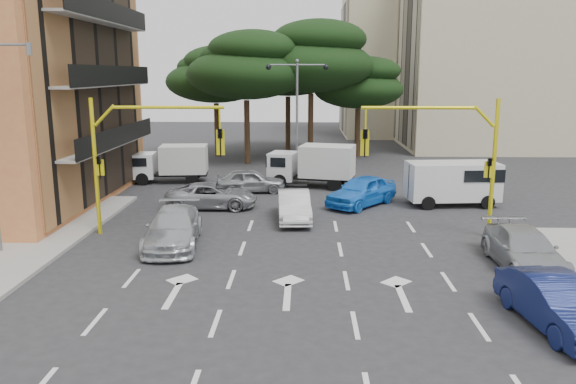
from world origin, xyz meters
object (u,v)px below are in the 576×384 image
at_px(car_silver_parked, 524,250).
at_px(box_truck_b, 312,166).
at_px(van_white, 452,183).
at_px(box_truck_a, 170,164).
at_px(car_silver_cross_a, 212,196).
at_px(car_navy_parked, 556,303).
at_px(signal_mast_left, 135,147).
at_px(signal_mast_right, 452,149).
at_px(car_silver_wagon, 173,228).
at_px(street_lamp_center, 297,97).
at_px(car_white_hatch, 294,206).
at_px(car_silver_cross_b, 250,181).
at_px(car_blue_compact, 362,191).

xyz_separation_m(car_silver_parked, box_truck_b, (-7.56, 14.97, 0.60)).
xyz_separation_m(van_white, box_truck_a, (-16.73, 5.97, 0.02)).
relative_size(car_silver_cross_a, car_navy_parked, 1.08).
xyz_separation_m(signal_mast_left, box_truck_b, (7.80, 10.90, -2.56)).
height_order(signal_mast_right, car_silver_wagon, signal_mast_right).
bearing_deg(signal_mast_left, street_lamp_center, 64.09).
bearing_deg(box_truck_a, car_silver_parked, -138.76).
bearing_deg(car_white_hatch, car_silver_cross_b, 109.01).
relative_size(car_silver_cross_b, van_white, 0.86).
xyz_separation_m(car_silver_wagon, car_silver_cross_b, (2.18, 10.67, -0.05)).
distance_m(signal_mast_right, street_lamp_center, 15.65).
height_order(car_silver_parked, box_truck_a, box_truck_a).
relative_size(signal_mast_left, box_truck_a, 1.21).
distance_m(car_white_hatch, car_silver_wagon, 6.46).
distance_m(street_lamp_center, van_white, 12.39).
xyz_separation_m(signal_mast_right, car_silver_wagon, (-11.70, -1.63, -3.13)).
bearing_deg(signal_mast_left, car_navy_parked, -31.82).
xyz_separation_m(car_silver_wagon, box_truck_a, (-3.34, 13.64, 0.46)).
relative_size(signal_mast_left, car_silver_cross_b, 1.45).
relative_size(signal_mast_right, box_truck_a, 1.21).
bearing_deg(car_silver_parked, car_silver_cross_a, 144.88).
distance_m(car_blue_compact, box_truck_b, 5.76).
distance_m(signal_mast_right, car_blue_compact, 7.30).
xyz_separation_m(car_white_hatch, car_blue_compact, (3.58, 3.24, 0.09)).
distance_m(car_silver_cross_b, car_navy_parked, 20.72).
relative_size(car_silver_wagon, car_silver_cross_b, 1.26).
bearing_deg(signal_mast_left, box_truck_b, 54.40).
height_order(car_navy_parked, van_white, van_white).
height_order(signal_mast_right, car_silver_parked, signal_mast_right).
bearing_deg(signal_mast_right, car_silver_cross_a, 155.87).
bearing_deg(box_truck_b, signal_mast_left, 157.63).
relative_size(car_white_hatch, car_navy_parked, 0.97).
height_order(signal_mast_left, van_white, signal_mast_left).
xyz_separation_m(car_blue_compact, car_silver_cross_a, (-7.99, -0.79, -0.14)).
bearing_deg(street_lamp_center, box_truck_b, -72.16).
bearing_deg(car_silver_parked, signal_mast_right, 113.26).
relative_size(car_silver_wagon, box_truck_b, 0.97).
xyz_separation_m(car_white_hatch, car_navy_parked, (7.57, -11.50, 0.02)).
bearing_deg(street_lamp_center, car_silver_parked, -64.66).
xyz_separation_m(car_silver_parked, box_truck_a, (-16.79, 16.07, 0.50)).
distance_m(car_white_hatch, van_white, 9.17).
bearing_deg(car_navy_parked, car_white_hatch, 115.50).
distance_m(street_lamp_center, car_navy_parked, 24.62).
bearing_deg(signal_mast_right, street_lamp_center, 115.91).
relative_size(car_silver_parked, box_truck_b, 0.92).
distance_m(car_blue_compact, car_navy_parked, 15.26).
height_order(car_silver_wagon, box_truck_b, box_truck_b).
distance_m(signal_mast_right, van_white, 6.83).
distance_m(signal_mast_right, car_white_hatch, 7.91).
bearing_deg(box_truck_b, signal_mast_right, -138.74).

